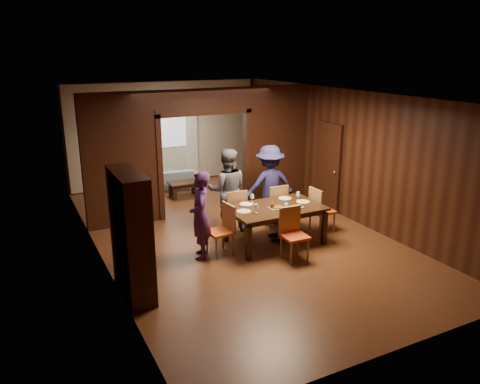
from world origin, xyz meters
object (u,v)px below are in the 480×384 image
chair_right (323,210)px  chair_near (295,235)px  dining_table (275,225)px  chair_far_r (274,205)px  person_grey (227,190)px  person_navy (270,185)px  chair_left (220,230)px  chair_far_l (234,211)px  hutch (131,235)px  person_purple (200,215)px  coffee_table (184,189)px  sofa (166,179)px

chair_right → chair_near: (-1.30, -0.92, 0.00)m
dining_table → chair_far_r: size_ratio=1.91×
person_grey → person_navy: person_grey is taller
chair_near → chair_right: bearing=37.3°
chair_left → chair_far_l: 1.13m
person_grey → chair_left: 1.35m
person_navy → chair_far_l: 1.04m
dining_table → hutch: size_ratio=0.93×
person_purple → person_navy: size_ratio=0.93×
chair_right → chair_near: bearing=125.1°
coffee_table → chair_near: bearing=-84.1°
coffee_table → hutch: hutch is taller
chair_right → chair_far_r: bearing=46.8°
person_purple → chair_far_r: 2.19m
coffee_table → hutch: 5.17m
chair_left → chair_right: 2.44m
sofa → coffee_table: 0.92m
person_purple → chair_near: bearing=80.3°
chair_left → person_navy: bearing=115.6°
chair_far_r → chair_near: (-0.53, -1.63, 0.00)m
chair_near → hutch: hutch is taller
sofa → dining_table: dining_table is taller
coffee_table → hutch: (-2.49, -4.46, 0.80)m
person_grey → chair_near: person_grey is taller
coffee_table → chair_far_l: chair_far_l is taller
sofa → person_navy: bearing=114.9°
sofa → chair_far_r: 4.00m
person_grey → person_navy: size_ratio=1.01×
hutch → chair_left: bearing=21.9°
sofa → coffee_table: sofa is taller
chair_far_l → person_purple: bearing=42.8°
chair_far_r → person_navy: bearing=-87.9°
person_grey → chair_near: 2.01m
chair_far_r → person_purple: bearing=23.0°
chair_left → chair_near: bearing=48.1°
person_purple → chair_left: size_ratio=1.70×
sofa → dining_table: size_ratio=1.02×
person_navy → dining_table: (-0.46, -1.01, -0.50)m
coffee_table → chair_left: size_ratio=0.82×
chair_near → coffee_table: bearing=97.9°
sofa → chair_right: chair_right is taller
person_grey → chair_far_l: size_ratio=1.83×
coffee_table → person_purple: bearing=-105.6°
chair_left → chair_far_l: bearing=134.3°
chair_near → hutch: (-2.96, 0.09, 0.52)m
person_navy → chair_left: person_navy is taller
person_grey → chair_right: (1.76, -1.00, -0.40)m
coffee_table → chair_right: 4.05m
dining_table → person_grey: bearing=116.5°
dining_table → hutch: 3.19m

